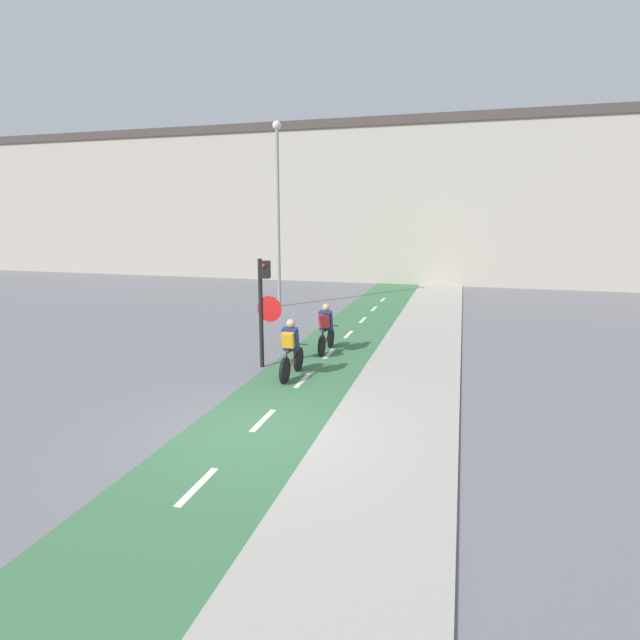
{
  "coord_description": "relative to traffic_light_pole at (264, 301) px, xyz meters",
  "views": [
    {
      "loc": [
        3.51,
        -7.85,
        3.84
      ],
      "look_at": [
        0.0,
        4.51,
        1.2
      ],
      "focal_mm": 28.0,
      "sensor_mm": 36.0,
      "label": 1
    }
  ],
  "objects": [
    {
      "name": "cyclist_far",
      "position": [
        1.14,
        1.87,
        -1.07
      ],
      "size": [
        0.46,
        1.61,
        1.43
      ],
      "color": "black",
      "rests_on": "ground_plane"
    },
    {
      "name": "sidewalk_strip",
      "position": [
        3.73,
        -3.84,
        -1.74
      ],
      "size": [
        2.4,
        60.0,
        0.05
      ],
      "color": "#A8A399",
      "rests_on": "ground_plane"
    },
    {
      "name": "building_row_background",
      "position": [
        1.3,
        20.17,
        2.96
      ],
      "size": [
        60.0,
        5.2,
        9.43
      ],
      "color": "#B2A899",
      "rests_on": "ground_plane"
    },
    {
      "name": "street_lamp_far",
      "position": [
        -2.86,
        8.79,
        2.91
      ],
      "size": [
        0.36,
        0.36,
        7.78
      ],
      "color": "gray",
      "rests_on": "ground_plane"
    },
    {
      "name": "ground_plane",
      "position": [
        1.3,
        -3.84,
        -1.77
      ],
      "size": [
        120.0,
        120.0,
        0.0
      ],
      "primitive_type": "plane",
      "color": "slate"
    },
    {
      "name": "traffic_light_pole",
      "position": [
        0.0,
        0.0,
        0.0
      ],
      "size": [
        0.67,
        0.25,
        2.83
      ],
      "color": "black",
      "rests_on": "ground_plane"
    },
    {
      "name": "bike_lane",
      "position": [
        1.3,
        -3.83,
        -1.76
      ],
      "size": [
        2.46,
        60.0,
        0.02
      ],
      "color": "#3D7047",
      "rests_on": "ground_plane"
    },
    {
      "name": "cyclist_near",
      "position": [
        0.95,
        -0.65,
        -1.06
      ],
      "size": [
        0.46,
        1.65,
        1.46
      ],
      "color": "black",
      "rests_on": "ground_plane"
    }
  ]
}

